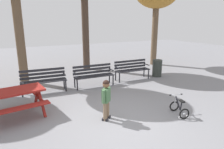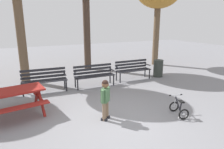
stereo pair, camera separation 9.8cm
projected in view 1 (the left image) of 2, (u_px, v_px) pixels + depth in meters
name	position (u px, v px, depth m)	size (l,w,h in m)	color
ground	(121.00, 124.00, 5.18)	(36.00, 36.00, 0.00)	gray
picnic_table	(8.00, 98.00, 5.37)	(1.97, 1.58, 0.79)	maroon
park_bench_far_left	(43.00, 79.00, 7.43)	(1.63, 0.56, 0.85)	#232328
park_bench_left	(93.00, 74.00, 8.12)	(1.61, 0.51, 0.85)	#232328
park_bench_right	(132.00, 68.00, 9.09)	(1.61, 0.49, 0.85)	#232328
child_standing	(106.00, 97.00, 5.29)	(0.33, 0.31, 1.09)	#7F664C
kids_bicycle	(179.00, 108.00, 5.66)	(0.47, 0.62, 0.54)	black
trash_bin	(157.00, 68.00, 9.59)	(0.44, 0.44, 0.79)	#2D332D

